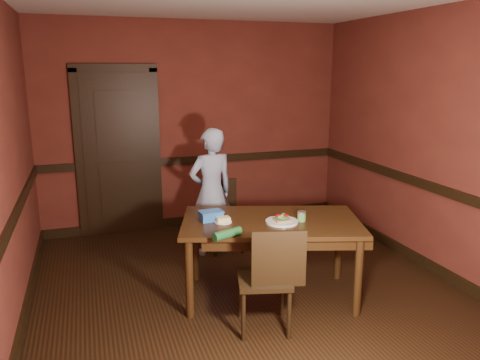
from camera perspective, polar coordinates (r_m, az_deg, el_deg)
floor at (r=4.55m, az=1.43°, el=-13.98°), size 4.00×4.50×0.01m
wall_back at (r=6.24m, az=-5.53°, el=6.55°), size 4.00×0.02×2.70m
wall_front at (r=2.20m, az=22.03°, el=-7.40°), size 4.00×0.02×2.70m
wall_left at (r=3.92m, az=-27.16°, el=0.99°), size 0.02×4.50×2.70m
wall_right at (r=5.13m, az=23.10°, el=4.03°), size 0.02×4.50×2.70m
dado_back at (r=6.30m, az=-5.40°, el=2.46°), size 4.00×0.03×0.10m
dado_left at (r=4.03m, az=-26.27°, el=-5.25°), size 0.03×4.50×0.10m
dado_right at (r=5.21m, az=22.52°, el=-0.86°), size 0.03×4.50×0.10m
baseboard_back at (r=6.51m, az=-5.24°, el=-4.81°), size 4.00×0.03×0.12m
baseboard_left at (r=4.35m, az=-25.08°, el=-15.81°), size 0.03×4.50×0.12m
baseboard_right at (r=5.46m, az=21.73°, el=-9.43°), size 0.03×4.50×0.12m
door at (r=6.11m, az=-14.60°, el=3.57°), size 1.05×0.07×2.20m
dining_table at (r=4.41m, az=3.73°, el=-9.53°), size 1.80×1.33×0.75m
chair_far at (r=5.47m, az=-1.82°, el=-4.48°), size 0.39×0.39×0.82m
chair_near at (r=3.86m, az=2.94°, el=-11.73°), size 0.51×0.51×0.90m
person at (r=5.31m, az=-3.52°, el=-1.47°), size 0.59×0.44×1.46m
sandwich_plate at (r=4.21m, az=5.12°, el=-4.93°), size 0.29×0.29×0.07m
sauce_jar at (r=4.26m, az=7.51°, el=-4.39°), size 0.08×0.08×0.09m
cheese_saucer at (r=4.20m, az=-2.07°, el=-4.92°), size 0.16×0.16×0.05m
food_tub at (r=4.25m, az=-3.56°, el=-4.35°), size 0.22×0.16×0.09m
wrapped_veg at (r=3.81m, az=-1.58°, el=-6.58°), size 0.27×0.17×0.07m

